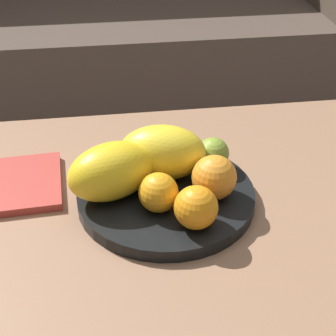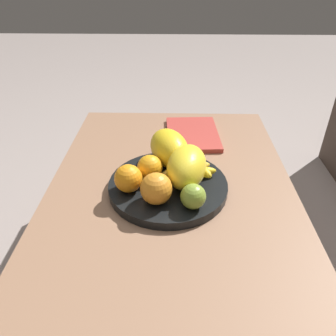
{
  "view_description": "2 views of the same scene",
  "coord_description": "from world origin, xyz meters",
  "px_view_note": "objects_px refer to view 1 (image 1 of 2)",
  "views": [
    {
      "loc": [
        -0.1,
        -0.78,
        1.0
      ],
      "look_at": [
        0.0,
        -0.01,
        0.47
      ],
      "focal_mm": 55.81,
      "sensor_mm": 36.0,
      "label": 1
    },
    {
      "loc": [
        0.74,
        0.01,
        0.96
      ],
      "look_at": [
        0.0,
        -0.01,
        0.47
      ],
      "focal_mm": 35.39,
      "sensor_mm": 36.0,
      "label": 2
    }
  ],
  "objects_px": {
    "orange_left": "(214,177)",
    "apple_front": "(213,154)",
    "melon_smaller_beside": "(111,171)",
    "orange_front": "(196,207)",
    "melon_large_front": "(163,152)",
    "banana_bunch": "(148,162)",
    "fruit_bowl": "(168,196)",
    "coffee_table": "(165,216)",
    "orange_back": "(158,193)",
    "couch": "(124,30)"
  },
  "relations": [
    {
      "from": "orange_left",
      "to": "apple_front",
      "type": "bearing_deg",
      "value": 79.1
    },
    {
      "from": "melon_smaller_beside",
      "to": "orange_front",
      "type": "relative_size",
      "value": 2.18
    },
    {
      "from": "melon_large_front",
      "to": "banana_bunch",
      "type": "relative_size",
      "value": 1.0
    },
    {
      "from": "fruit_bowl",
      "to": "orange_left",
      "type": "bearing_deg",
      "value": -18.98
    },
    {
      "from": "orange_front",
      "to": "coffee_table",
      "type": "bearing_deg",
      "value": 107.95
    },
    {
      "from": "coffee_table",
      "to": "banana_bunch",
      "type": "xyz_separation_m",
      "value": [
        -0.03,
        0.05,
        0.1
      ]
    },
    {
      "from": "orange_left",
      "to": "apple_front",
      "type": "xyz_separation_m",
      "value": [
        0.02,
        0.09,
        -0.01
      ]
    },
    {
      "from": "apple_front",
      "to": "melon_smaller_beside",
      "type": "bearing_deg",
      "value": -162.55
    },
    {
      "from": "fruit_bowl",
      "to": "orange_back",
      "type": "height_order",
      "value": "orange_back"
    },
    {
      "from": "orange_left",
      "to": "melon_large_front",
      "type": "bearing_deg",
      "value": 136.8
    },
    {
      "from": "orange_front",
      "to": "orange_left",
      "type": "bearing_deg",
      "value": 58.31
    },
    {
      "from": "melon_large_front",
      "to": "apple_front",
      "type": "relative_size",
      "value": 2.57
    },
    {
      "from": "melon_smaller_beside",
      "to": "orange_front",
      "type": "distance_m",
      "value": 0.17
    },
    {
      "from": "couch",
      "to": "orange_back",
      "type": "bearing_deg",
      "value": -91.02
    },
    {
      "from": "couch",
      "to": "apple_front",
      "type": "xyz_separation_m",
      "value": [
        0.1,
        -1.15,
        0.15
      ]
    },
    {
      "from": "orange_front",
      "to": "apple_front",
      "type": "height_order",
      "value": "orange_front"
    },
    {
      "from": "fruit_bowl",
      "to": "banana_bunch",
      "type": "height_order",
      "value": "banana_bunch"
    },
    {
      "from": "melon_smaller_beside",
      "to": "orange_left",
      "type": "xyz_separation_m",
      "value": [
        0.18,
        -0.03,
        -0.01
      ]
    },
    {
      "from": "fruit_bowl",
      "to": "orange_front",
      "type": "relative_size",
      "value": 4.41
    },
    {
      "from": "fruit_bowl",
      "to": "melon_smaller_beside",
      "type": "relative_size",
      "value": 2.02
    },
    {
      "from": "melon_large_front",
      "to": "apple_front",
      "type": "distance_m",
      "value": 0.1
    },
    {
      "from": "melon_large_front",
      "to": "apple_front",
      "type": "bearing_deg",
      "value": 8.08
    },
    {
      "from": "fruit_bowl",
      "to": "melon_large_front",
      "type": "height_order",
      "value": "melon_large_front"
    },
    {
      "from": "couch",
      "to": "banana_bunch",
      "type": "distance_m",
      "value": 1.17
    },
    {
      "from": "orange_front",
      "to": "banana_bunch",
      "type": "xyz_separation_m",
      "value": [
        -0.06,
        0.16,
        -0.01
      ]
    },
    {
      "from": "orange_left",
      "to": "orange_back",
      "type": "bearing_deg",
      "value": -167.16
    },
    {
      "from": "orange_front",
      "to": "orange_back",
      "type": "height_order",
      "value": "orange_front"
    },
    {
      "from": "melon_large_front",
      "to": "orange_back",
      "type": "height_order",
      "value": "melon_large_front"
    },
    {
      "from": "melon_large_front",
      "to": "fruit_bowl",
      "type": "bearing_deg",
      "value": -86.78
    },
    {
      "from": "orange_front",
      "to": "melon_large_front",
      "type": "bearing_deg",
      "value": 102.99
    },
    {
      "from": "fruit_bowl",
      "to": "melon_large_front",
      "type": "xyz_separation_m",
      "value": [
        -0.0,
        0.05,
        0.06
      ]
    },
    {
      "from": "coffee_table",
      "to": "fruit_bowl",
      "type": "height_order",
      "value": "fruit_bowl"
    },
    {
      "from": "couch",
      "to": "fruit_bowl",
      "type": "xyz_separation_m",
      "value": [
        0.0,
        -1.22,
        0.11
      ]
    },
    {
      "from": "couch",
      "to": "fruit_bowl",
      "type": "distance_m",
      "value": 1.22
    },
    {
      "from": "orange_front",
      "to": "orange_back",
      "type": "relative_size",
      "value": 1.06
    },
    {
      "from": "coffee_table",
      "to": "melon_smaller_beside",
      "type": "height_order",
      "value": "melon_smaller_beside"
    },
    {
      "from": "orange_front",
      "to": "fruit_bowl",
      "type": "bearing_deg",
      "value": 107.48
    },
    {
      "from": "orange_back",
      "to": "apple_front",
      "type": "bearing_deg",
      "value": 43.54
    },
    {
      "from": "coffee_table",
      "to": "orange_front",
      "type": "height_order",
      "value": "orange_front"
    },
    {
      "from": "coffee_table",
      "to": "orange_left",
      "type": "relative_size",
      "value": 12.72
    },
    {
      "from": "orange_left",
      "to": "orange_back",
      "type": "xyz_separation_m",
      "value": [
        -0.1,
        -0.02,
        -0.01
      ]
    },
    {
      "from": "melon_smaller_beside",
      "to": "couch",
      "type": "bearing_deg",
      "value": 85.31
    },
    {
      "from": "melon_smaller_beside",
      "to": "banana_bunch",
      "type": "bearing_deg",
      "value": 38.45
    },
    {
      "from": "coffee_table",
      "to": "fruit_bowl",
      "type": "distance_m",
      "value": 0.06
    },
    {
      "from": "couch",
      "to": "melon_smaller_beside",
      "type": "relative_size",
      "value": 10.45
    },
    {
      "from": "coffee_table",
      "to": "couch",
      "type": "bearing_deg",
      "value": 89.88
    },
    {
      "from": "melon_large_front",
      "to": "orange_left",
      "type": "bearing_deg",
      "value": -43.2
    },
    {
      "from": "fruit_bowl",
      "to": "banana_bunch",
      "type": "bearing_deg",
      "value": 116.73
    },
    {
      "from": "banana_bunch",
      "to": "couch",
      "type": "bearing_deg",
      "value": 88.6
    },
    {
      "from": "coffee_table",
      "to": "banana_bunch",
      "type": "bearing_deg",
      "value": 117.31
    }
  ]
}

